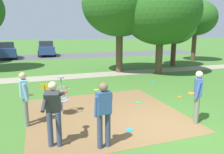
% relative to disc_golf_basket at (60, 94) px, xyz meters
% --- Properties ---
extents(ground_plane, '(160.00, 160.00, 0.00)m').
position_rel_disc_golf_basket_xyz_m(ground_plane, '(3.13, -2.17, -0.75)').
color(ground_plane, '#3D6B28').
extents(dirt_tee_pad, '(5.32, 5.14, 0.01)m').
position_rel_disc_golf_basket_xyz_m(dirt_tee_pad, '(1.52, -0.40, -0.75)').
color(dirt_tee_pad, brown).
rests_on(dirt_tee_pad, ground).
extents(disc_golf_basket, '(0.98, 0.58, 1.39)m').
position_rel_disc_golf_basket_xyz_m(disc_golf_basket, '(0.00, 0.00, 0.00)').
color(disc_golf_basket, '#9E9EA3').
rests_on(disc_golf_basket, ground).
extents(player_foreground_watching, '(0.74, 0.99, 1.71)m').
position_rel_disc_golf_basket_xyz_m(player_foreground_watching, '(-0.37, -2.16, 0.23)').
color(player_foreground_watching, '#384260').
rests_on(player_foreground_watching, ground).
extents(player_throwing, '(0.43, 0.49, 1.71)m').
position_rel_disc_golf_basket_xyz_m(player_throwing, '(-1.13, -0.55, 0.21)').
color(player_throwing, slate).
rests_on(player_throwing, ground).
extents(player_waiting_left, '(0.45, 0.48, 1.71)m').
position_rel_disc_golf_basket_xyz_m(player_waiting_left, '(4.11, -2.13, 0.21)').
color(player_waiting_left, slate).
rests_on(player_waiting_left, ground).
extents(player_waiting_right, '(0.48, 0.42, 1.71)m').
position_rel_disc_golf_basket_xyz_m(player_waiting_right, '(0.81, -2.64, 0.21)').
color(player_waiting_right, '#384260').
rests_on(player_waiting_right, ground).
extents(frisbee_near_basket, '(0.21, 0.21, 0.02)m').
position_rel_disc_golf_basket_xyz_m(frisbee_near_basket, '(1.82, -1.97, -0.74)').
color(frisbee_near_basket, '#1E93DB').
rests_on(frisbee_near_basket, ground).
extents(frisbee_by_tee, '(0.25, 0.25, 0.02)m').
position_rel_disc_golf_basket_xyz_m(frisbee_by_tee, '(2.09, 2.83, -0.74)').
color(frisbee_by_tee, gold).
rests_on(frisbee_by_tee, ground).
extents(frisbee_mid_grass, '(0.21, 0.21, 0.02)m').
position_rel_disc_golf_basket_xyz_m(frisbee_mid_grass, '(5.34, 0.38, -0.74)').
color(frisbee_mid_grass, orange).
rests_on(frisbee_mid_grass, ground).
extents(frisbee_far_left, '(0.25, 0.25, 0.02)m').
position_rel_disc_golf_basket_xyz_m(frisbee_far_left, '(3.23, 0.27, -0.74)').
color(frisbee_far_left, green).
rests_on(frisbee_far_left, ground).
extents(frisbee_far_right, '(0.21, 0.21, 0.02)m').
position_rel_disc_golf_basket_xyz_m(frisbee_far_right, '(5.65, 3.32, -0.74)').
color(frisbee_far_right, '#1E93DB').
rests_on(frisbee_far_right, ground).
extents(tree_near_left, '(3.57, 3.57, 4.93)m').
position_rel_disc_golf_basket_xyz_m(tree_near_left, '(10.51, 8.44, 2.63)').
color(tree_near_left, '#4C3823').
rests_on(tree_near_left, ground).
extents(tree_mid_left, '(4.03, 4.03, 5.96)m').
position_rel_disc_golf_basket_xyz_m(tree_mid_left, '(14.38, 10.54, 3.46)').
color(tree_mid_left, brown).
rests_on(tree_mid_left, ground).
extents(tree_mid_center, '(5.25, 5.25, 7.02)m').
position_rel_disc_golf_basket_xyz_m(tree_mid_center, '(5.00, 7.16, 4.02)').
color(tree_mid_center, brown).
rests_on(tree_mid_center, ground).
extents(tree_far_left, '(5.31, 5.31, 6.52)m').
position_rel_disc_golf_basket_xyz_m(tree_far_left, '(7.44, 5.72, 3.50)').
color(tree_far_left, brown).
rests_on(tree_far_left, ground).
extents(parking_lot_strip, '(36.00, 6.00, 0.01)m').
position_rel_disc_golf_basket_xyz_m(parking_lot_strip, '(3.13, 19.48, -0.75)').
color(parking_lot_strip, '#4C4C51').
rests_on(parking_lot_strip, ground).
extents(parked_car_leftmost, '(2.46, 4.43, 1.84)m').
position_rel_disc_golf_basket_xyz_m(parked_car_leftmost, '(-3.85, 18.79, 0.17)').
color(parked_car_leftmost, '#2D4784').
rests_on(parked_car_leftmost, ground).
extents(parked_car_center_left, '(1.99, 4.20, 1.84)m').
position_rel_disc_golf_basket_xyz_m(parked_car_center_left, '(0.44, 20.22, 0.17)').
color(parked_car_center_left, '#2D4784').
rests_on(parked_car_center_left, ground).
extents(gravel_path, '(40.00, 1.63, 0.00)m').
position_rel_disc_golf_basket_xyz_m(gravel_path, '(3.13, 6.67, -0.75)').
color(gravel_path, gray).
rests_on(gravel_path, ground).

